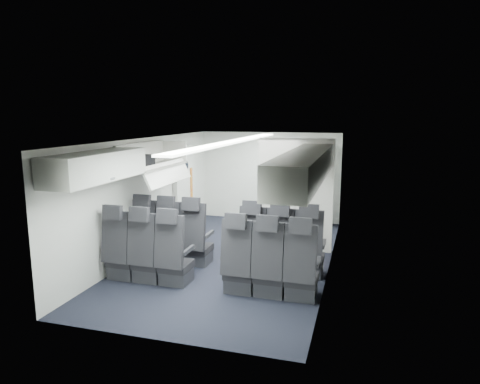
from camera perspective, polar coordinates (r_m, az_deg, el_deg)
The scene contains 13 objects.
cabin_shell at distance 7.58m, azimuth -0.84°, elevation -0.71°, with size 3.41×6.01×2.16m.
seat_row_front at distance 7.27m, azimuth -2.06°, elevation -7.08°, with size 3.33×0.56×1.24m.
seat_row_mid at distance 6.46m, azimuth -4.59°, elevation -9.36°, with size 3.33×0.56×1.24m.
overhead_bin_left_rear at distance 6.28m, azimuth -18.71°, elevation 3.23°, with size 0.53×1.80×0.40m.
overhead_bin_left_front_open at distance 7.81m, azimuth -11.60°, elevation 3.95°, with size 0.64×1.70×0.72m.
overhead_bin_right_rear at distance 5.22m, azimuth 7.45°, elevation 2.36°, with size 0.53×1.80×0.40m.
overhead_bin_right_front at distance 6.95m, azimuth 9.67°, elevation 4.26°, with size 0.53×1.70×0.40m.
bulkhead_partition at distance 8.15m, azimuth 7.42°, elevation -0.37°, with size 1.40×0.15×2.13m.
galley_unit at distance 10.05m, azimuth 8.92°, elevation 0.89°, with size 0.85×0.52×1.90m.
boarding_door at distance 9.61m, azimuth -7.50°, elevation 0.53°, with size 0.12×1.27×1.86m.
flight_attendant at distance 8.87m, azimuth 3.79°, elevation -0.94°, with size 0.62×0.41×1.69m, color black.
carry_on_bag at distance 7.45m, azimuth -13.05°, elevation 3.97°, with size 0.39×0.27×0.23m, color black.
papers at distance 8.74m, azimuth 4.96°, elevation 0.43°, with size 0.20×0.02×0.14m, color white.
Camera 1 is at (2.18, -7.12, 2.58)m, focal length 32.00 mm.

